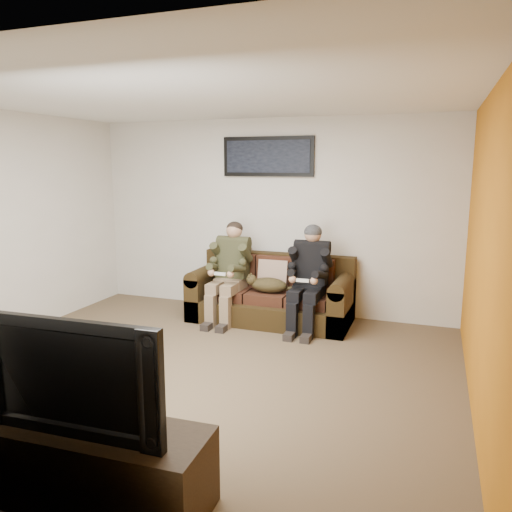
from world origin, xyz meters
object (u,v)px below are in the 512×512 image
at_px(person_left, 230,266).
at_px(tv_stand, 86,463).
at_px(cat, 267,285).
at_px(television, 79,370).
at_px(person_right, 309,272).
at_px(framed_poster, 268,156).
at_px(sofa, 272,296).

relative_size(person_left, tv_stand, 0.83).
xyz_separation_m(cat, tv_stand, (0.06, -3.58, -0.27)).
xyz_separation_m(person_left, cat, (0.52, -0.02, -0.19)).
height_order(person_left, television, person_left).
bearing_deg(person_right, framed_poster, 142.16).
height_order(cat, tv_stand, cat).
relative_size(person_left, television, 1.05).
distance_m(sofa, television, 3.81).
height_order(sofa, framed_poster, framed_poster).
relative_size(sofa, television, 1.70).
bearing_deg(sofa, person_right, -17.93).
bearing_deg(person_left, framed_poster, 60.04).
distance_m(person_left, television, 3.65).
relative_size(person_right, cat, 1.93).
distance_m(sofa, person_left, 0.67).
relative_size(cat, framed_poster, 0.53).
bearing_deg(cat, framed_poster, 108.53).
distance_m(person_right, cat, 0.57).
bearing_deg(person_right, person_left, -179.98).
distance_m(person_left, person_right, 1.05).
bearing_deg(television, cat, 88.69).
distance_m(sofa, cat, 0.27).
relative_size(sofa, person_left, 1.62).
xyz_separation_m(framed_poster, tv_stand, (0.26, -4.17, -1.86)).
height_order(cat, television, television).
distance_m(person_right, framed_poster, 1.67).
xyz_separation_m(sofa, person_right, (0.52, -0.17, 0.39)).
bearing_deg(person_right, sofa, 162.07).
bearing_deg(person_right, tv_stand, -97.43).
distance_m(sofa, person_right, 0.68).
bearing_deg(person_left, sofa, 17.97).
relative_size(person_right, tv_stand, 0.83).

